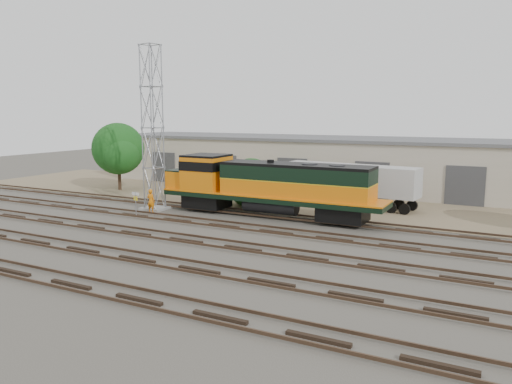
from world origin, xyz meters
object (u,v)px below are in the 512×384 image
at_px(locomotive, 267,185).
at_px(semi_trailer, 353,180).
at_px(signal_tower, 153,131).
at_px(worker, 151,201).

relative_size(locomotive, semi_trailer, 1.52).
bearing_deg(signal_tower, locomotive, 9.92).
distance_m(locomotive, signal_tower, 10.34).
xyz_separation_m(worker, semi_trailer, (13.39, 9.97, 1.28)).
distance_m(signal_tower, worker, 5.63).
relative_size(locomotive, worker, 9.42).
xyz_separation_m(locomotive, semi_trailer, (4.56, 7.12, -0.21)).
relative_size(worker, semi_trailer, 0.16).
distance_m(signal_tower, semi_trailer, 17.01).
distance_m(locomotive, semi_trailer, 8.46).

